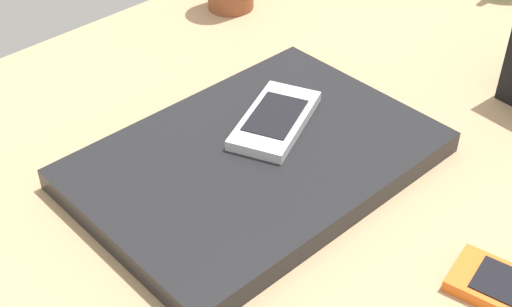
% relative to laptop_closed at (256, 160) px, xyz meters
% --- Properties ---
extents(desk_surface, '(1.20, 0.80, 0.03)m').
position_rel_laptop_closed_xyz_m(desk_surface, '(-0.09, 0.02, -0.03)').
color(desk_surface, tan).
rests_on(desk_surface, ground).
extents(laptop_closed, '(0.35, 0.25, 0.02)m').
position_rel_laptop_closed_xyz_m(laptop_closed, '(0.00, 0.00, 0.00)').
color(laptop_closed, black).
rests_on(laptop_closed, desk_surface).
extents(cell_phone_on_laptop, '(0.13, 0.10, 0.01)m').
position_rel_laptop_closed_xyz_m(cell_phone_on_laptop, '(-0.05, -0.02, 0.02)').
color(cell_phone_on_laptop, silver).
rests_on(cell_phone_on_laptop, laptop_closed).
extents(cell_phone_on_desk, '(0.07, 0.11, 0.01)m').
position_rel_laptop_closed_xyz_m(cell_phone_on_desk, '(-0.03, 0.26, -0.01)').
color(cell_phone_on_desk, orange).
rests_on(cell_phone_on_desk, desk_surface).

